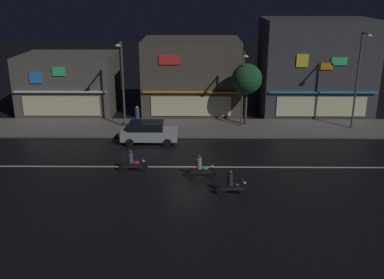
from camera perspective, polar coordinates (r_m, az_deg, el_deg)
The scene contains 16 objects.
ground_plane at distance 29.41m, azimuth -0.38°, elevation -3.58°, with size 140.00×140.00×0.00m, color black.
lane_divider_stripe at distance 29.41m, azimuth -0.38°, elevation -3.57°, with size 36.82×0.16×0.01m, color beige.
sidewalk_far at distance 37.33m, azimuth -0.18°, elevation 1.52°, with size 38.76×5.04×0.14m, color #5B5954.
storefront_left_block at distance 43.88m, azimuth -15.57°, elevation 7.07°, with size 8.66×6.55×5.45m.
storefront_center_block at distance 42.22m, azimuth -0.08°, elevation 8.28°, with size 8.94×6.88×6.85m.
storefront_right_block at distance 43.54m, azimuth 15.61°, elevation 9.15°, with size 9.97×6.94×8.69m.
streetlamp_west at distance 36.62m, azimuth -9.03°, elevation 7.86°, with size 0.44×1.64×7.15m.
streetlamp_mid at distance 36.72m, azimuth 6.62°, elevation 7.28°, with size 0.44×1.64×6.29m.
streetlamp_east at distance 38.18m, azimuth 20.78°, elevation 7.95°, with size 0.44×1.64×7.95m.
pedestrian_on_sidewalk at distance 36.86m, azimuth -7.10°, elevation 2.74°, with size 0.36×0.36×1.96m.
street_tree at distance 37.36m, azimuth 7.11°, elevation 7.77°, with size 2.56×2.56×5.26m.
parked_car_near_kerb at distance 33.84m, azimuth -5.63°, elevation 0.98°, with size 4.30×1.98×1.67m.
motorcycle_lead at distance 27.60m, azimuth 1.13°, elevation -3.73°, with size 1.90×0.60×1.52m.
motorcycle_opposite_lane at distance 28.73m, azimuth -7.76°, elevation -2.97°, with size 1.90×0.60×1.52m.
motorcycle_trailing_far at distance 25.46m, azimuth 5.16°, elevation -5.85°, with size 1.90×0.60×1.52m.
traffic_cone at distance 34.48m, azimuth -6.58°, elevation 0.24°, with size 0.36×0.36×0.55m, color orange.
Camera 1 is at (0.45, -27.14, 11.33)m, focal length 41.17 mm.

